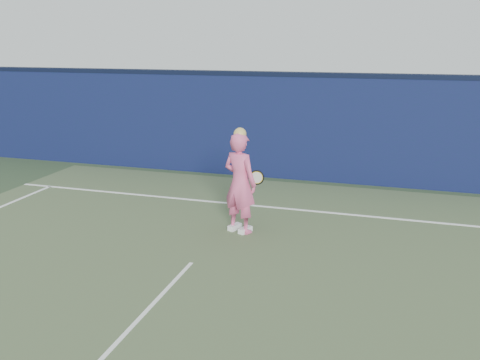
% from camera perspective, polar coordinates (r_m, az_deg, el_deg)
% --- Properties ---
extents(ground, '(80.00, 80.00, 0.00)m').
position_cam_1_polar(ground, '(7.16, -8.55, -12.45)').
color(ground, '#2B4027').
rests_on(ground, ground).
extents(backstop_wall, '(24.00, 0.40, 2.50)m').
position_cam_1_polar(backstop_wall, '(12.68, 3.81, 5.93)').
color(backstop_wall, '#0C1838').
rests_on(backstop_wall, ground).
extents(wall_cap, '(24.00, 0.42, 0.10)m').
position_cam_1_polar(wall_cap, '(12.53, 3.92, 11.80)').
color(wall_cap, black).
rests_on(wall_cap, backstop_wall).
extents(player, '(0.77, 0.65, 1.89)m').
position_cam_1_polar(player, '(8.92, 0.00, -0.31)').
color(player, '#DF5688').
rests_on(player, ground).
extents(racket, '(0.52, 0.13, 0.28)m').
position_cam_1_polar(racket, '(9.29, 1.74, 0.26)').
color(racket, black).
rests_on(racket, ground).
extents(court_lines, '(11.00, 12.04, 0.01)m').
position_cam_1_polar(court_lines, '(6.89, -9.74, -13.55)').
color(court_lines, white).
rests_on(court_lines, court_surface).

